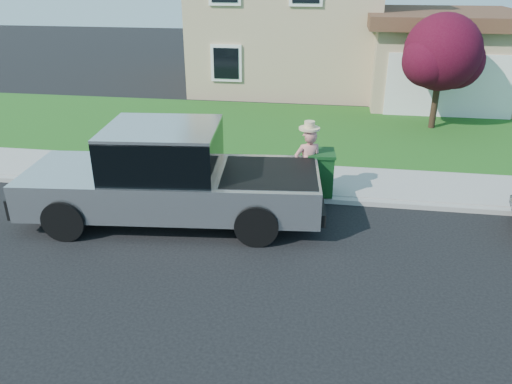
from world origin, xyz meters
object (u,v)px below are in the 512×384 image
Objects in this scene: ornamental_tree at (443,56)px; trash_bin at (320,172)px; woman at (308,164)px; pickup_truck at (171,177)px.

trash_bin is at bearing -120.28° from ornamental_tree.
ornamental_tree is (4.00, 6.53, 1.60)m from woman.
trash_bin is at bearing 21.22° from pickup_truck.
trash_bin is (3.20, 1.62, -0.32)m from pickup_truck.
trash_bin is (-3.70, -6.34, -1.86)m from ornamental_tree.
woman is at bearing -121.50° from ornamental_tree.
trash_bin is at bearing -169.86° from woman.
pickup_truck is 1.76× the size of ornamental_tree.
pickup_truck reaches higher than trash_bin.
pickup_truck is 6.35× the size of trash_bin.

